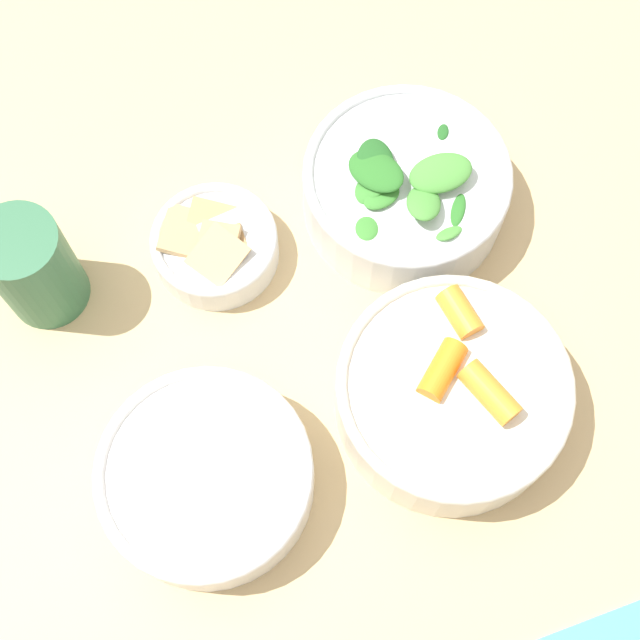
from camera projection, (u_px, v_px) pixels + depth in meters
ground_plane at (338, 435)px, 1.55m from camera, size 10.00×10.00×0.00m
dining_table at (349, 290)px, 0.96m from camera, size 0.97×0.97×0.75m
bowl_carrots at (452, 392)px, 0.75m from camera, size 0.20×0.20×0.08m
bowl_greens at (405, 188)px, 0.82m from camera, size 0.19×0.19×0.08m
bowl_beans_hotdog at (207, 477)px, 0.73m from camera, size 0.18×0.18×0.06m
bowl_cookies at (215, 245)px, 0.82m from camera, size 0.12×0.12×0.05m
cup at (33, 268)px, 0.77m from camera, size 0.07×0.07×0.11m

